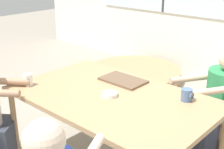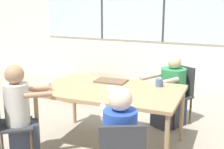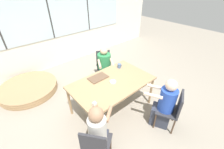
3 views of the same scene
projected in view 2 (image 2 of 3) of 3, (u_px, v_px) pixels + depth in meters
ground_plane at (112, 145)px, 3.95m from camera, size 16.00×16.00×0.00m
wall_back_with_windows at (164, 18)px, 6.07m from camera, size 8.40×0.08×2.80m
dining_table at (112, 93)px, 3.78m from camera, size 1.66×1.02×0.75m
chair_for_woman_green_shirt at (179, 90)px, 4.57m from camera, size 0.55×0.55×0.85m
chair_for_man_teal_shirt at (6, 119)px, 3.50m from camera, size 0.56×0.56×0.85m
person_woman_green_shirt at (171, 95)px, 4.48m from camera, size 0.63×0.73×1.04m
person_man_teal_shirt at (20, 116)px, 3.54m from camera, size 0.56×0.52×1.12m
food_tray_dark at (111, 81)px, 4.08m from camera, size 0.40×0.25×0.02m
coffee_mug at (159, 83)px, 3.86m from camera, size 0.09×0.09×0.10m
milk_carton_small at (48, 86)px, 3.69m from camera, size 0.06×0.06×0.11m
bowl_white_shallow at (111, 88)px, 3.74m from camera, size 0.13×0.13×0.03m
folded_table_stack at (89, 88)px, 6.09m from camera, size 1.43×1.43×0.18m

